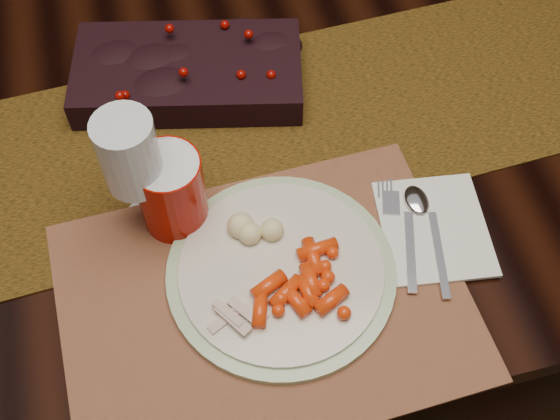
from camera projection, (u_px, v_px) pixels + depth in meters
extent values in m
plane|color=black|center=(258.00, 308.00, 1.68)|extent=(5.00, 5.00, 0.00)
cube|color=black|center=(252.00, 227.00, 1.37)|extent=(1.80, 1.00, 0.75)
cube|color=black|center=(287.00, 123.00, 1.03)|extent=(1.66, 0.43, 0.00)
cube|color=brown|center=(264.00, 300.00, 0.87)|extent=(0.51, 0.38, 0.00)
cylinder|color=beige|center=(281.00, 271.00, 0.88)|extent=(0.34, 0.34, 0.02)
cube|color=white|center=(434.00, 228.00, 0.92)|extent=(0.16, 0.18, 0.01)
cylinder|color=#A00A00|center=(171.00, 192.00, 0.88)|extent=(0.10, 0.10, 0.12)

